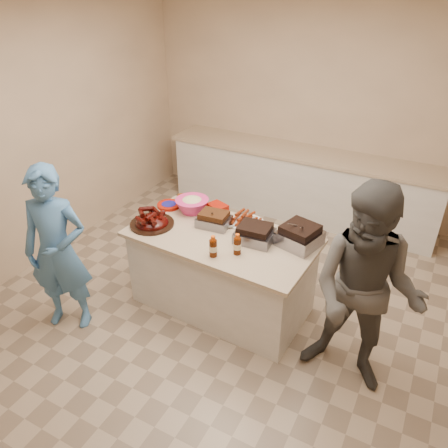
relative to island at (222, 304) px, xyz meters
The scene contains 20 objects.
room 0.04m from the island, 52.74° to the right, with size 4.50×5.00×2.70m, color #CAAB88, non-canonical shape.
back_counter 2.21m from the island, 89.32° to the left, with size 3.60×0.64×0.90m, color silver, non-canonical shape.
island is the anchor object (origin of this frame).
rib_platter 1.06m from the island, 169.05° to the right, with size 0.42×0.42×0.17m, color #3B0603, non-canonical shape.
pulled_pork_tray 0.83m from the island, 139.00° to the left, with size 0.30×0.23×0.09m, color #47230F.
brisket_tray 0.87m from the island, 12.92° to the left, with size 0.33×0.27×0.10m, color black.
roasting_pan 1.07m from the island, 16.13° to the left, with size 0.33×0.33×0.13m, color gray.
coleslaw_bowl 0.98m from the island, 150.15° to the left, with size 0.33×0.33×0.23m, color #DA2D73, non-canonical shape.
sausage_plate 0.87m from the island, 69.62° to the left, with size 0.33×0.33×0.06m, color silver.
mac_cheese_dish 1.05m from the island, 20.78° to the left, with size 0.32×0.24×0.09m, color orange.
bbq_bottle_a 0.87m from the island, 74.03° to the right, with size 0.07×0.07×0.20m, color #3E1502.
bbq_bottle_b 0.87m from the island, 36.72° to the right, with size 0.07×0.07×0.19m, color #3E1502.
mustard_bottle 0.86m from the island, 153.34° to the left, with size 0.05×0.05×0.12m, color yellow.
sauce_bowl 0.83m from the island, 95.48° to the left, with size 0.13×0.04×0.13m, color silver.
plate_stack_large 1.13m from the island, 161.34° to the left, with size 0.24×0.24×0.03m, color #911104.
plate_stack_small 1.12m from the island, behind, with size 0.16×0.16×0.02m, color #911104.
plastic_cup 1.13m from the island, 149.79° to the left, with size 0.09×0.09×0.09m, color brown.
basket_stack 0.92m from the island, 123.01° to the left, with size 0.19×0.14×0.09m, color #911104.
guest_blue 1.44m from the island, 143.38° to the right, with size 0.58×1.58×0.38m, color teal.
guest_gray 1.38m from the island, 12.31° to the right, with size 0.84×1.73×0.66m, color #4F4C47.
Camera 1 is at (1.58, -2.94, 2.91)m, focal length 35.00 mm.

